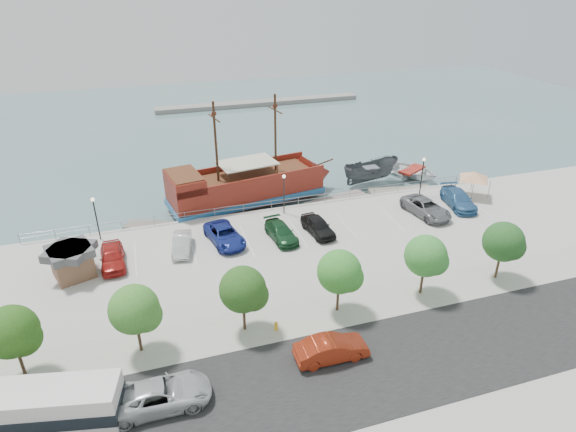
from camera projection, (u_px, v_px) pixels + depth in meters
name	position (u px, v px, depth m)	size (l,w,h in m)	color
ground	(305.00, 252.00, 44.81)	(160.00, 160.00, 0.00)	slate
street	(388.00, 363.00, 30.77)	(100.00, 8.00, 0.04)	black
sidewalk	(349.00, 307.00, 35.86)	(100.00, 4.00, 0.05)	#9F9C87
seawall_railing	(280.00, 203.00, 50.74)	(50.00, 0.06, 1.00)	gray
far_shore	(260.00, 103.00, 94.02)	(40.00, 3.00, 0.80)	gray
pirate_ship	(258.00, 185.00, 53.73)	(20.05, 8.51, 12.47)	maroon
patrol_boat	(370.00, 173.00, 58.52)	(2.79, 7.42, 2.87)	#484C51
speedboat	(412.00, 173.00, 60.73)	(4.79, 6.70, 1.39)	silver
dock_west	(156.00, 226.00, 49.06)	(6.16, 1.76, 0.35)	slate
dock_mid	(336.00, 201.00, 54.42)	(7.63, 2.18, 0.44)	gray
dock_east	(401.00, 192.00, 56.65)	(7.54, 2.15, 0.43)	gray
shed	(72.00, 261.00, 39.01)	(4.11, 4.11, 2.65)	brown
canopy_tent	(475.00, 172.00, 52.25)	(4.58, 4.58, 3.37)	slate
street_van	(161.00, 395.00, 27.47)	(2.68, 5.81, 1.61)	#B7B9BB
street_sedan	(331.00, 349.00, 30.82)	(1.68, 4.82, 1.59)	maroon
shuttle_bus	(54.00, 407.00, 26.18)	(7.56, 3.96, 2.53)	silver
fire_hydrant	(276.00, 326.00, 33.40)	(0.26, 0.26, 0.75)	gold
lamp_post_left	(95.00, 211.00, 43.68)	(0.36, 0.36, 4.28)	black
lamp_post_mid	(284.00, 187.00, 48.54)	(0.36, 0.36, 4.28)	black
lamp_post_right	(423.00, 169.00, 52.86)	(0.36, 0.36, 4.28)	black
tree_a	(14.00, 333.00, 28.40)	(3.30, 3.20, 5.00)	#473321
tree_b	(137.00, 311.00, 30.29)	(3.30, 3.20, 5.00)	#473321
tree_c	(245.00, 291.00, 32.18)	(3.30, 3.20, 5.00)	#473321
tree_d	(342.00, 273.00, 34.07)	(3.30, 3.20, 5.00)	#473321
tree_e	(428.00, 257.00, 35.96)	(3.30, 3.20, 5.00)	#473321
tree_f	(505.00, 243.00, 37.85)	(3.30, 3.20, 5.00)	#473321
parked_car_a	(112.00, 257.00, 40.69)	(1.97, 4.89, 1.67)	#AB1F1A
parked_car_b	(182.00, 244.00, 42.86)	(1.51, 4.32, 1.42)	silver
parked_car_c	(225.00, 235.00, 44.15)	(2.56, 5.54, 1.54)	navy
parked_car_d	(281.00, 232.00, 44.75)	(1.99, 4.90, 1.42)	#194524
parked_car_e	(318.00, 226.00, 45.68)	(1.90, 4.71, 1.61)	black
parked_car_g	(426.00, 208.00, 49.18)	(2.69, 5.83, 1.62)	slate
parked_car_h	(458.00, 199.00, 50.99)	(2.32, 5.71, 1.66)	#336495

